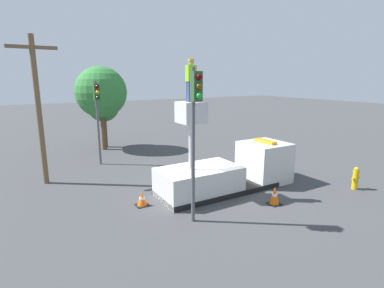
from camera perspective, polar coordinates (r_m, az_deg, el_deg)
ground_plane at (r=14.53m, az=4.93°, el=-8.88°), size 120.00×120.00×0.00m
bucket_truck at (r=14.58m, az=6.97°, el=-5.21°), size 6.92×2.23×4.29m
worker at (r=12.74m, az=-0.18°, el=12.00°), size 0.40×0.26×1.75m
traffic_light_pole at (r=10.36m, az=0.60°, el=5.33°), size 0.34×0.57×5.64m
traffic_light_across at (r=18.90m, az=-17.58°, el=6.87°), size 0.34×0.57×5.12m
fire_hydrant at (r=16.52m, az=28.70°, el=-5.76°), size 0.51×0.27×1.11m
traffic_cone_rear at (r=12.99m, az=-9.50°, el=-10.34°), size 0.53×0.53×0.59m
traffic_cone_curbside at (r=13.38m, az=15.45°, el=-9.52°), size 0.52×0.52×0.77m
tree_left_bg at (r=23.09m, az=-16.94°, el=9.39°), size 3.72×3.72×6.14m
tree_right_bg at (r=24.00m, az=-16.56°, el=6.87°), size 2.41×2.41×4.41m
utility_pole at (r=16.46m, az=-27.23°, el=6.49°), size 2.20×0.26×7.29m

